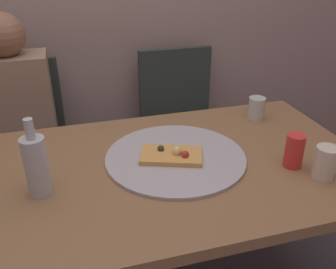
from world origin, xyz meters
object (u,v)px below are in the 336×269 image
Objects in this scene: wine_glass at (256,108)px; tumbler_far at (325,162)px; wine_bottle at (36,165)px; chair_left at (24,136)px; pizza_slice_last at (172,155)px; chair_right at (181,117)px; soda_can at (294,151)px; dining_table at (139,186)px; pizza_tray at (176,157)px; guest_in_sweater at (18,127)px.

tumbler_far is at bearing -91.28° from wine_glass.
chair_left is (-0.14, 0.88, -0.32)m from wine_bottle.
chair_left is at bearing 126.35° from pizza_slice_last.
chair_right is (0.30, 0.81, -0.24)m from pizza_slice_last.
pizza_slice_last is 2.23× the size of tumbler_far.
soda_can is 1.00m from chair_right.
wine_glass is at bearing 88.72° from tumbler_far.
pizza_slice_last is at bearing 9.22° from wine_bottle.
chair_right is at bearing 62.86° from dining_table.
wine_bottle is 0.29× the size of chair_right.
soda_can reaches higher than tumbler_far.
pizza_tray is at bearing 70.68° from chair_right.
chair_left is at bearing 136.01° from soda_can.
wine_glass reaches higher than pizza_slice_last.
chair_left is at bearing 0.00° from chair_right.
dining_table is 0.94m from chair_right.
wine_glass is at bearing 80.02° from soda_can.
dining_table is at bearing -167.75° from pizza_tray.
wine_glass is at bearing 107.53° from chair_right.
dining_table is 0.17m from pizza_tray.
soda_can is at bearing 123.61° from tumbler_far.
chair_left is (-0.99, 0.96, -0.28)m from soda_can.
wine_bottle is 2.11× the size of soda_can.
pizza_slice_last is at bearing -149.11° from pizza_tray.
wine_bottle is 0.77m from guest_in_sweater.
pizza_tray is 0.89m from guest_in_sweater.
chair_right is at bearing 70.68° from pizza_tray.
tumbler_far is 0.49m from wine_glass.
chair_right is at bearing -170.34° from guest_in_sweater.
pizza_tray is 0.03m from pizza_slice_last.
soda_can is 1.41m from chair_left.
tumbler_far is 0.13× the size of chair_left.
soda_can is at bearing -5.26° from wine_bottle.
tumbler_far is at bearing -27.84° from pizza_slice_last.
pizza_tray is at bearing 150.33° from tumbler_far.
pizza_slice_last is at bearing 9.57° from dining_table.
wine_bottle reaches higher than tumbler_far.
dining_table is 1.86× the size of chair_left.
chair_right is at bearing 107.53° from wine_glass.
soda_can is at bearing 96.21° from chair_right.
wine_glass is 0.81× the size of soda_can.
dining_table is 3.25× the size of pizza_tray.
guest_in_sweater reaches higher than pizza_tray.
chair_right is at bearing 96.21° from soda_can.
wine_glass is (0.60, 0.27, 0.12)m from dining_table.
chair_right is (0.75, 0.88, -0.32)m from wine_bottle.
guest_in_sweater is at bearing 132.18° from pizza_slice_last.
soda_can is (-0.07, -0.40, 0.01)m from wine_glass.
dining_table is 0.67m from wine_glass.
wine_bottle is at bearing -160.65° from wine_glass.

